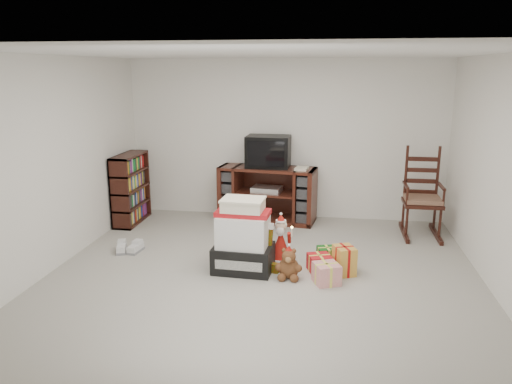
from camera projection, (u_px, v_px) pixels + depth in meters
room at (263, 171)px, 5.50m from camera, size 5.01×5.01×2.51m
tv_stand at (267, 194)px, 7.84m from camera, size 1.56×0.73×0.86m
bookshelf at (131, 190)px, 7.73m from camera, size 0.29×0.88×1.08m
rocking_chair at (421, 204)px, 7.18m from camera, size 0.53×0.87×1.32m
gift_pile at (243, 240)px, 5.87m from camera, size 0.71×0.53×0.86m
red_suitcase at (244, 241)px, 6.26m from camera, size 0.39×0.23×0.57m
stocking at (263, 246)px, 5.94m from camera, size 0.29×0.19×0.58m
teddy_bear at (289, 265)px, 5.70m from camera, size 0.24×0.21×0.36m
santa_figurine at (281, 243)px, 6.22m from camera, size 0.30×0.28×0.61m
mrs_claus_figurine at (236, 240)px, 6.36m from camera, size 0.28×0.27×0.57m
sneaker_pair at (129, 248)px, 6.55m from camera, size 0.36×0.31×0.10m
gift_cluster at (325, 261)px, 5.91m from camera, size 0.56×0.86×0.26m
crt_television at (268, 151)px, 7.71m from camera, size 0.67×0.50×0.49m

